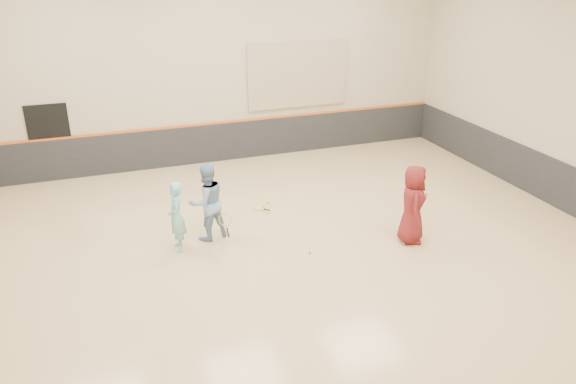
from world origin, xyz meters
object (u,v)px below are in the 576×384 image
object	(u,v)px
instructor	(207,202)
spare_racket	(259,206)
young_man	(413,204)
girl	(176,216)

from	to	relation	value
instructor	spare_racket	xyz separation A→B (m)	(1.53, 1.10, -0.81)
instructor	young_man	xyz separation A→B (m)	(4.21, -1.67, 0.00)
young_man	girl	bearing A→B (deg)	97.10
instructor	spare_racket	bearing A→B (deg)	-160.85
girl	instructor	bearing A→B (deg)	117.85
instructor	spare_racket	distance (m)	2.05
instructor	young_man	distance (m)	4.53
instructor	spare_racket	world-z (taller)	instructor
instructor	spare_racket	size ratio (longest dim) A/B	2.65
young_man	spare_racket	world-z (taller)	young_man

